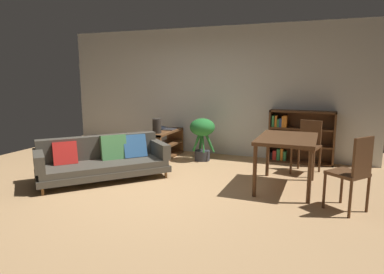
# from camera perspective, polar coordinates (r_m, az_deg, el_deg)

# --- Properties ---
(ground_plane) EXTENTS (8.16, 8.16, 0.00)m
(ground_plane) POSITION_cam_1_polar(r_m,az_deg,el_deg) (5.19, -6.99, -8.72)
(ground_plane) COLOR tan
(back_wall_panel) EXTENTS (6.80, 0.10, 2.70)m
(back_wall_panel) POSITION_cam_1_polar(r_m,az_deg,el_deg) (7.40, 2.93, 7.63)
(back_wall_panel) COLOR silver
(back_wall_panel) RESTS_ON ground_plane
(fabric_couch) EXTENTS (1.97, 2.06, 0.71)m
(fabric_couch) POSITION_cam_1_polar(r_m,az_deg,el_deg) (5.78, -14.68, -3.65)
(fabric_couch) COLOR brown
(fabric_couch) RESTS_ON ground_plane
(media_console) EXTENTS (0.39, 1.11, 0.56)m
(media_console) POSITION_cam_1_polar(r_m,az_deg,el_deg) (7.09, -4.68, -1.21)
(media_console) COLOR brown
(media_console) RESTS_ON ground_plane
(open_laptop) EXTENTS (0.46, 0.34, 0.06)m
(open_laptop) POSITION_cam_1_polar(r_m,az_deg,el_deg) (7.25, -4.31, 1.46)
(open_laptop) COLOR #333338
(open_laptop) RESTS_ON media_console
(desk_speaker) EXTENTS (0.18, 0.18, 0.29)m
(desk_speaker) POSITION_cam_1_polar(r_m,az_deg,el_deg) (6.75, -5.93, 1.87)
(desk_speaker) COLOR #2D2823
(desk_speaker) RESTS_ON media_console
(potted_floor_plant) EXTENTS (0.53, 0.50, 0.85)m
(potted_floor_plant) POSITION_cam_1_polar(r_m,az_deg,el_deg) (6.77, 1.74, 0.77)
(potted_floor_plant) COLOR #333338
(potted_floor_plant) RESTS_ON ground_plane
(dining_table) EXTENTS (0.82, 1.19, 0.79)m
(dining_table) POSITION_cam_1_polar(r_m,az_deg,el_deg) (5.23, 15.70, -0.95)
(dining_table) COLOR #56351E
(dining_table) RESTS_ON ground_plane
(dining_chair_near) EXTENTS (0.55, 0.55, 0.97)m
(dining_chair_near) POSITION_cam_1_polar(r_m,az_deg,el_deg) (4.61, 25.48, -5.05)
(dining_chair_near) COLOR #56351E
(dining_chair_near) RESTS_ON ground_plane
(dining_chair_far) EXTENTS (0.50, 0.53, 0.91)m
(dining_chair_far) POSITION_cam_1_polar(r_m,az_deg,el_deg) (6.27, 18.90, -1.03)
(dining_chair_far) COLOR #56351E
(dining_chair_far) RESTS_ON ground_plane
(bookshelf) EXTENTS (1.23, 0.28, 1.03)m
(bookshelf) POSITION_cam_1_polar(r_m,az_deg,el_deg) (6.95, 17.17, 0.02)
(bookshelf) COLOR #56351E
(bookshelf) RESTS_ON ground_plane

